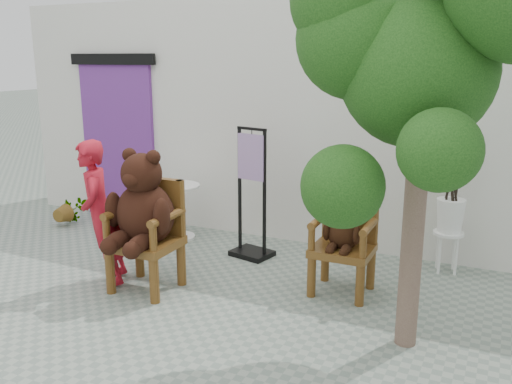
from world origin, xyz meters
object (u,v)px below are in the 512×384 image
(chair_big, at_px, (144,213))
(tree, at_px, (442,10))
(chair_small, at_px, (344,235))
(stool_bucket, at_px, (450,215))
(person, at_px, (101,214))
(cafe_table, at_px, (177,205))
(display_stand, at_px, (252,208))

(chair_big, distance_m, tree, 3.21)
(chair_small, distance_m, stool_bucket, 1.30)
(tree, bearing_deg, chair_big, 177.50)
(chair_big, xyz_separation_m, chair_small, (1.80, 0.78, -0.21))
(chair_big, relative_size, person, 0.96)
(chair_small, xyz_separation_m, cafe_table, (-2.39, 0.69, -0.15))
(chair_big, relative_size, stool_bucket, 0.98)
(chair_small, relative_size, cafe_table, 1.43)
(person, height_order, display_stand, display_stand)
(display_stand, bearing_deg, tree, -21.02)
(chair_big, relative_size, chair_small, 1.42)
(chair_small, xyz_separation_m, display_stand, (-1.24, 0.50, -0.00))
(chair_small, distance_m, cafe_table, 2.50)
(display_stand, bearing_deg, stool_bucket, 24.70)
(cafe_table, bearing_deg, chair_small, -16.05)
(person, distance_m, stool_bucket, 3.64)
(stool_bucket, height_order, tree, tree)
(person, bearing_deg, chair_big, 62.26)
(chair_big, relative_size, display_stand, 0.94)
(person, xyz_separation_m, cafe_table, (-0.11, 1.52, -0.30))
(chair_big, distance_m, cafe_table, 1.62)
(person, distance_m, cafe_table, 1.56)
(chair_big, xyz_separation_m, stool_bucket, (2.68, 1.74, -0.15))
(cafe_table, distance_m, tree, 4.21)
(chair_big, bearing_deg, person, -173.62)
(chair_big, bearing_deg, tree, -2.50)
(tree, bearing_deg, stool_bucket, 89.30)
(chair_small, xyz_separation_m, person, (-2.29, -0.83, 0.15))
(display_stand, bearing_deg, chair_big, -100.92)
(chair_big, xyz_separation_m, person, (-0.49, -0.05, -0.05))
(cafe_table, relative_size, tree, 0.20)
(chair_big, height_order, cafe_table, chair_big)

